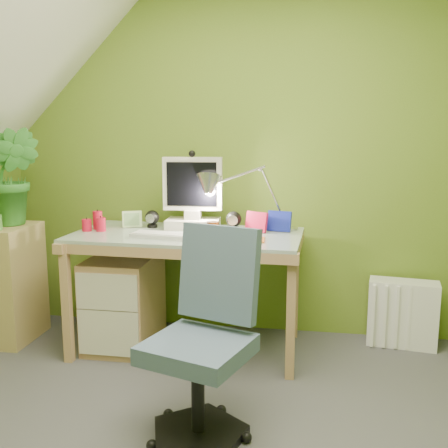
% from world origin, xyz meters
% --- Properties ---
extents(wall_back, '(3.20, 0.01, 2.40)m').
position_xyz_m(wall_back, '(0.00, 1.60, 1.20)').
color(wall_back, olive).
rests_on(wall_back, floor).
extents(desk, '(1.43, 0.75, 0.75)m').
position_xyz_m(desk, '(-0.26, 1.18, 0.38)').
color(desk, tan).
rests_on(desk, floor).
extents(monitor, '(0.40, 0.25, 0.53)m').
position_xyz_m(monitor, '(-0.26, 1.36, 1.02)').
color(monitor, beige).
rests_on(monitor, desk).
extents(speaker_left, '(0.10, 0.10, 0.11)m').
position_xyz_m(speaker_left, '(-0.53, 1.34, 0.81)').
color(speaker_left, black).
rests_on(speaker_left, desk).
extents(speaker_right, '(0.12, 0.12, 0.12)m').
position_xyz_m(speaker_right, '(0.01, 1.34, 0.81)').
color(speaker_right, black).
rests_on(speaker_right, desk).
extents(keyboard, '(0.46, 0.20, 0.02)m').
position_xyz_m(keyboard, '(-0.34, 1.04, 0.76)').
color(keyboard, silver).
rests_on(keyboard, desk).
extents(mousepad, '(0.24, 0.18, 0.01)m').
position_xyz_m(mousepad, '(0.12, 1.04, 0.75)').
color(mousepad, '#C25C1E').
rests_on(mousepad, desk).
extents(mouse, '(0.10, 0.06, 0.04)m').
position_xyz_m(mouse, '(0.12, 1.04, 0.77)').
color(mouse, silver).
rests_on(mouse, mousepad).
extents(amber_tumbler, '(0.09, 0.09, 0.09)m').
position_xyz_m(amber_tumbler, '(-0.08, 1.10, 0.80)').
color(amber_tumbler, '#994616').
rests_on(amber_tumbler, desk).
extents(candle_cluster, '(0.16, 0.15, 0.12)m').
position_xyz_m(candle_cluster, '(-0.86, 1.19, 0.81)').
color(candle_cluster, red).
rests_on(candle_cluster, desk).
extents(photo_frame_red, '(0.14, 0.09, 0.13)m').
position_xyz_m(photo_frame_red, '(0.16, 1.30, 0.82)').
color(photo_frame_red, '#C1143B').
rests_on(photo_frame_red, desk).
extents(photo_frame_blue, '(0.15, 0.06, 0.13)m').
position_xyz_m(photo_frame_blue, '(0.30, 1.34, 0.82)').
color(photo_frame_blue, '#16229C').
rests_on(photo_frame_blue, desk).
extents(photo_frame_green, '(0.12, 0.07, 0.11)m').
position_xyz_m(photo_frame_green, '(-0.66, 1.32, 0.81)').
color(photo_frame_green, '#B0CF8E').
rests_on(photo_frame_green, desk).
extents(desk_lamp, '(0.58, 0.29, 0.60)m').
position_xyz_m(desk_lamp, '(0.19, 1.36, 1.05)').
color(desk_lamp, silver).
rests_on(desk_lamp, desk).
extents(side_ledge, '(0.29, 0.44, 0.77)m').
position_xyz_m(side_ledge, '(-1.45, 1.14, 0.38)').
color(side_ledge, tan).
rests_on(side_ledge, floor).
extents(potted_plant, '(0.39, 0.34, 0.63)m').
position_xyz_m(potted_plant, '(-1.42, 1.19, 1.08)').
color(potted_plant, '#317C29').
rests_on(potted_plant, side_ledge).
extents(task_chair, '(0.61, 0.61, 0.87)m').
position_xyz_m(task_chair, '(0.01, 0.21, 0.43)').
color(task_chair, '#43566E').
rests_on(task_chair, floor).
extents(radiator, '(0.45, 0.23, 0.43)m').
position_xyz_m(radiator, '(1.09, 1.46, 0.21)').
color(radiator, white).
rests_on(radiator, floor).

